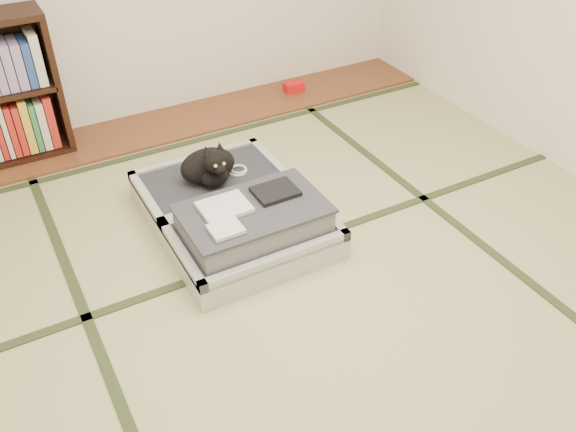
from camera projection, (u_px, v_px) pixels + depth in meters
floor at (314, 298)px, 2.95m from camera, size 4.50×4.50×0.00m
wood_strip at (170, 124)px, 4.35m from camera, size 4.00×0.50×0.02m
red_item at (294, 87)px, 4.74m from camera, size 0.16×0.10×0.07m
tatami_borders at (267, 241)px, 3.30m from camera, size 4.00×4.50×0.01m
suitcase at (236, 214)px, 3.31m from camera, size 0.83×1.10×0.33m
cat at (210, 166)px, 3.41m from camera, size 0.37×0.37×0.30m
cable_coil at (238, 170)px, 3.56m from camera, size 0.11×0.11×0.03m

